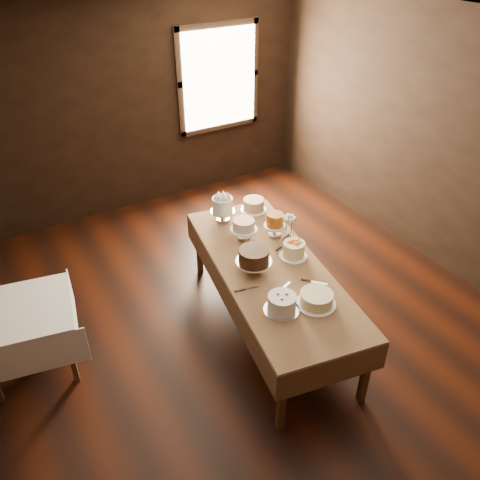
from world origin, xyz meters
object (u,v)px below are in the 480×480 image
(cake_meringue, at_px, (223,210))
(cake_server_c, at_px, (259,253))
(side_table, at_px, (24,316))
(cake_server_a, at_px, (285,286))
(cake_server_e, at_px, (252,288))
(cake_server_b, at_px, (319,283))
(cake_cream, at_px, (316,299))
(flower_vase, at_px, (288,239))
(cake_swirl, at_px, (282,304))
(cake_caramel, at_px, (275,226))
(cake_lattice, at_px, (244,230))
(cake_chocolate, at_px, (254,261))
(display_table, at_px, (271,272))
(cake_speckled, at_px, (254,205))
(cake_flowers, at_px, (294,250))
(cake_server_d, at_px, (285,243))

(cake_meringue, distance_m, cake_server_c, 0.73)
(cake_server_c, bearing_deg, side_table, 61.52)
(side_table, xyz_separation_m, cake_server_a, (2.07, -0.96, 0.15))
(cake_server_a, relative_size, cake_server_e, 1.00)
(cake_meringue, height_order, cake_server_b, cake_meringue)
(cake_cream, xyz_separation_m, flower_vase, (0.33, 0.86, 0.00))
(cake_swirl, xyz_separation_m, cake_server_b, (0.50, 0.12, -0.07))
(cake_caramel, bearing_deg, cake_lattice, 158.37)
(side_table, height_order, cake_chocolate, cake_chocolate)
(display_table, height_order, side_table, display_table)
(cake_speckled, relative_size, cake_flowers, 1.13)
(cake_flowers, xyz_separation_m, cake_server_e, (-0.59, -0.20, -0.07))
(cake_speckled, bearing_deg, flower_vase, -94.68)
(cake_lattice, xyz_separation_m, cake_chocolate, (-0.21, -0.52, 0.02))
(cake_caramel, distance_m, cake_chocolate, 0.64)
(cake_server_a, bearing_deg, cake_cream, -96.78)
(cake_server_a, relative_size, cake_server_d, 1.00)
(cake_server_b, distance_m, flower_vase, 0.67)
(flower_vase, bearing_deg, side_table, 170.21)
(cake_cream, relative_size, cake_server_a, 1.62)
(cake_speckled, xyz_separation_m, cake_flowers, (-0.14, -0.94, 0.01))
(side_table, bearing_deg, cake_server_b, -24.70)
(cake_lattice, distance_m, cake_caramel, 0.32)
(cake_swirl, distance_m, cake_server_e, 0.38)
(cake_server_e, xyz_separation_m, flower_vase, (0.67, 0.41, 0.06))
(cake_lattice, distance_m, cake_server_a, 0.87)
(cake_flowers, distance_m, flower_vase, 0.22)
(cake_server_c, bearing_deg, cake_server_a, 154.96)
(cake_caramel, xyz_separation_m, cake_server_c, (-0.31, -0.19, -0.11))
(cake_server_b, xyz_separation_m, cake_server_d, (0.10, 0.67, 0.00))
(cake_server_c, bearing_deg, cake_lattice, -19.97)
(cake_speckled, height_order, cake_server_b, cake_speckled)
(side_table, bearing_deg, cake_cream, -31.03)
(cake_chocolate, distance_m, cake_cream, 0.70)
(side_table, height_order, cake_server_c, cake_server_c)
(cake_chocolate, bearing_deg, cake_caramel, 38.79)
(cake_meringue, distance_m, cake_swirl, 1.54)
(cake_meringue, relative_size, cake_server_b, 1.16)
(cake_flowers, relative_size, cake_swirl, 0.90)
(cake_speckled, height_order, cake_cream, cake_speckled)
(cake_speckled, distance_m, cake_server_e, 1.36)
(cake_cream, bearing_deg, cake_server_a, 103.66)
(cake_server_a, height_order, cake_server_d, same)
(cake_server_e, bearing_deg, cake_lattice, 76.96)
(cake_meringue, relative_size, cake_cream, 0.71)
(cake_meringue, relative_size, cake_server_d, 1.16)
(cake_speckled, xyz_separation_m, cake_server_a, (-0.47, -1.27, -0.06))
(display_table, relative_size, cake_cream, 6.50)
(cake_speckled, relative_size, cake_swirl, 1.02)
(cake_server_e, bearing_deg, flower_vase, 44.08)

